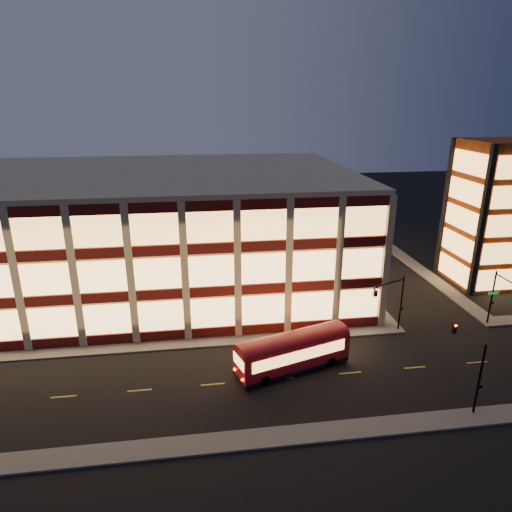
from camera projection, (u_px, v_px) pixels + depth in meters
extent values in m
plane|color=black|center=(167.00, 351.00, 43.38)|extent=(200.00, 200.00, 0.00)
cube|color=#514F4C|center=(136.00, 347.00, 43.89)|extent=(54.00, 2.00, 0.15)
cube|color=#514F4C|center=(343.00, 273.00, 62.26)|extent=(2.00, 30.00, 0.15)
cube|color=#514F4C|center=(419.00, 269.00, 63.71)|extent=(2.00, 30.00, 0.15)
cube|color=#514F4C|center=(159.00, 449.00, 31.20)|extent=(100.00, 2.00, 0.15)
cube|color=tan|center=(145.00, 232.00, 56.55)|extent=(50.00, 30.00, 14.00)
cube|color=tan|center=(140.00, 173.00, 54.15)|extent=(50.40, 30.40, 0.50)
cube|color=#470C0A|center=(137.00, 337.00, 44.52)|extent=(50.10, 0.25, 1.00)
cube|color=#E9AB62|center=(135.00, 318.00, 43.85)|extent=(49.00, 0.20, 3.00)
cube|color=#470C0A|center=(337.00, 269.00, 61.96)|extent=(0.25, 30.10, 1.00)
cube|color=#E9AB62|center=(338.00, 255.00, 61.26)|extent=(0.20, 29.00, 3.00)
cube|color=#470C0A|center=(133.00, 296.00, 43.07)|extent=(50.10, 0.25, 1.00)
cube|color=#E9AB62|center=(131.00, 275.00, 42.39)|extent=(49.00, 0.20, 3.00)
cube|color=#470C0A|center=(339.00, 238.00, 60.50)|extent=(0.25, 30.10, 1.00)
cube|color=#E9AB62|center=(340.00, 223.00, 59.80)|extent=(0.20, 29.00, 3.00)
cube|color=#470C0A|center=(128.00, 252.00, 41.61)|extent=(50.10, 0.25, 1.00)
cube|color=#E9AB62|center=(126.00, 230.00, 40.93)|extent=(49.00, 0.20, 3.00)
cube|color=#470C0A|center=(341.00, 206.00, 59.05)|extent=(0.25, 30.10, 1.00)
cube|color=#E9AB62|center=(342.00, 190.00, 58.35)|extent=(0.20, 29.00, 3.00)
cube|color=#8C3814|center=(492.00, 214.00, 56.88)|extent=(8.00, 8.00, 18.00)
cube|color=black|center=(482.00, 223.00, 52.61)|extent=(0.60, 0.60, 18.00)
cube|color=black|center=(445.00, 208.00, 60.09)|extent=(0.60, 0.60, 18.00)
cube|color=black|center=(501.00, 206.00, 61.14)|extent=(0.60, 0.60, 18.00)
cube|color=#FFB459|center=(503.00, 280.00, 55.45)|extent=(6.60, 0.16, 2.60)
cube|color=#FFB459|center=(453.00, 269.00, 58.72)|extent=(0.16, 6.60, 2.60)
cube|color=#FFB459|center=(508.00, 253.00, 54.32)|extent=(6.60, 0.16, 2.60)
cube|color=#FFB459|center=(457.00, 244.00, 57.60)|extent=(0.16, 6.60, 2.60)
cube|color=#FFB459|center=(461.00, 218.00, 56.47)|extent=(0.16, 6.60, 2.60)
cube|color=#FFB459|center=(465.00, 191.00, 55.35)|extent=(0.16, 6.60, 2.60)
cube|color=#FFB459|center=(470.00, 163.00, 54.22)|extent=(0.16, 6.60, 2.60)
cylinder|color=black|center=(401.00, 304.00, 46.23)|extent=(0.18, 0.18, 6.00)
cylinder|color=black|center=(390.00, 283.00, 44.40)|extent=(3.56, 1.63, 0.14)
cube|color=black|center=(376.00, 292.00, 43.63)|extent=(0.32, 0.32, 0.95)
sphere|color=#FF0C05|center=(377.00, 289.00, 43.37)|extent=(0.20, 0.20, 0.20)
cube|color=black|center=(401.00, 308.00, 46.17)|extent=(0.25, 0.18, 0.28)
cylinder|color=black|center=(492.00, 298.00, 47.54)|extent=(0.18, 0.18, 6.00)
cylinder|color=black|center=(509.00, 281.00, 44.78)|extent=(0.14, 4.00, 0.14)
cube|color=black|center=(492.00, 302.00, 47.49)|extent=(0.25, 0.18, 0.28)
cube|color=#0C7226|center=(494.00, 293.00, 47.20)|extent=(1.20, 0.06, 0.28)
cylinder|color=black|center=(479.00, 380.00, 33.80)|extent=(0.18, 0.18, 6.00)
cylinder|color=black|center=(469.00, 334.00, 34.77)|extent=(0.14, 4.00, 0.14)
cube|color=black|center=(454.00, 328.00, 36.81)|extent=(0.32, 0.32, 0.95)
sphere|color=#FF0C05|center=(456.00, 326.00, 36.54)|extent=(0.20, 0.20, 0.20)
cube|color=black|center=(480.00, 386.00, 33.74)|extent=(0.25, 0.18, 0.28)
cube|color=#9E080D|center=(293.00, 352.00, 39.90)|extent=(10.58, 5.56, 2.36)
cube|color=black|center=(292.00, 365.00, 40.36)|extent=(10.58, 5.56, 0.36)
cylinder|color=black|center=(265.00, 381.00, 38.02)|extent=(0.98, 0.57, 0.93)
cylinder|color=black|center=(253.00, 367.00, 39.95)|extent=(0.98, 0.57, 0.93)
cylinder|color=black|center=(331.00, 362.00, 40.71)|extent=(0.98, 0.57, 0.93)
cylinder|color=black|center=(317.00, 350.00, 42.64)|extent=(0.98, 0.57, 0.93)
cube|color=#FFB459|center=(300.00, 356.00, 38.68)|extent=(8.64, 2.80, 1.03)
cube|color=#FFB459|center=(285.00, 342.00, 40.92)|extent=(8.64, 2.80, 1.03)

